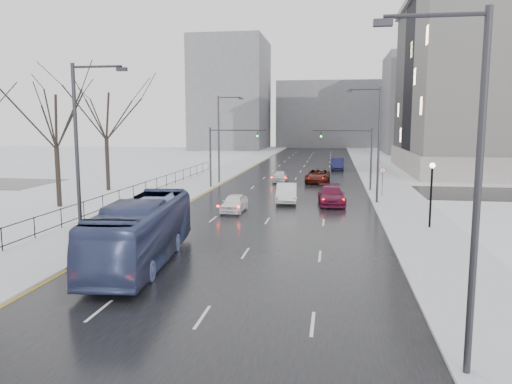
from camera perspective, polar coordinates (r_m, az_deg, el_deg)
The scene contains 26 objects.
road at distance 64.38m, azimuth 4.70°, elevation 1.71°, with size 16.00×150.00×0.04m, color black.
cross_road at distance 52.51m, azimuth 3.74°, elevation 0.29°, with size 130.00×10.00×0.04m, color black.
sidewalk_left at distance 65.96m, azimuth -4.44°, elevation 1.92°, with size 5.00×150.00×0.16m, color silver.
sidewalk_right at distance 64.48m, azimuth 14.05°, elevation 1.56°, with size 5.00×150.00×0.16m, color silver.
park_strip at distance 68.76m, azimuth -12.17°, elevation 2.00°, with size 14.00×150.00×0.12m, color white.
tree_park_d at distance 44.53m, azimuth -21.51°, elevation -1.69°, with size 8.75×8.75×12.50m, color black, non-canonical shape.
tree_park_e at distance 53.45m, azimuth -16.49°, elevation 0.09°, with size 9.45×9.45×13.50m, color black, non-canonical shape.
iron_fence at distance 38.63m, azimuth -18.40°, elevation -1.58°, with size 0.06×70.00×1.30m.
streetlight_r_near at distance 14.35m, azimuth 23.19°, elevation 1.48°, with size 2.95×0.25×10.00m.
streetlight_r_mid at distance 43.99m, azimuth 13.56°, elevation 5.90°, with size 2.95×0.25×10.00m.
streetlight_l_near at distance 27.07m, azimuth -19.37°, elevation 4.46°, with size 2.95×0.25×10.00m.
streetlight_l_far at distance 57.28m, azimuth -4.06°, elevation 6.55°, with size 2.95×0.25×10.00m.
lamppost_r_mid at distance 34.67m, azimuth 19.42°, elevation 0.71°, with size 0.36×0.36×4.28m.
mast_signal_right at distance 51.98m, azimuth 11.88°, elevation 4.58°, with size 6.10×0.33×6.50m.
mast_signal_left at distance 53.26m, azimuth -4.12°, elevation 4.81°, with size 6.10×0.33×6.50m.
no_uturn_sign at distance 48.28m, azimuth 14.28°, elevation 2.10°, with size 0.60×0.06×2.70m.
bldg_far_right at distance 121.17m, azimuth 20.26°, elevation 9.41°, with size 24.00×20.00×22.00m, color slate.
bldg_far_left at distance 131.72m, azimuth -2.87°, elevation 11.04°, with size 18.00×22.00×28.00m, color slate.
bldg_far_center at distance 143.84m, azimuth 8.71°, elevation 8.72°, with size 30.00×18.00×18.00m, color slate.
bus at distance 25.69m, azimuth -12.88°, elevation -4.40°, with size 2.70×11.55×3.22m, color #3A4471.
sedan_center_near at distance 39.35m, azimuth -2.50°, elevation -1.25°, with size 1.65×4.11×1.40m, color white.
sedan_right_near at distance 44.04m, azimuth 3.52°, elevation -0.10°, with size 1.75×5.02×1.65m, color silver.
sedan_right_cross at distance 58.69m, azimuth 7.06°, elevation 1.85°, with size 2.60×5.64×1.57m, color #46120C.
sedan_right_far at distance 43.16m, azimuth 8.62°, elevation -0.40°, with size 2.19×5.39×1.56m, color maroon.
sedan_center_far at distance 58.65m, azimuth 2.77°, elevation 1.79°, with size 1.59×3.95×1.35m, color silver.
sedan_right_distant at distance 74.52m, azimuth 9.30°, elevation 3.17°, with size 1.81×5.20×1.71m, color #14163D.
Camera 1 is at (4.60, -3.82, 7.10)m, focal length 35.00 mm.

